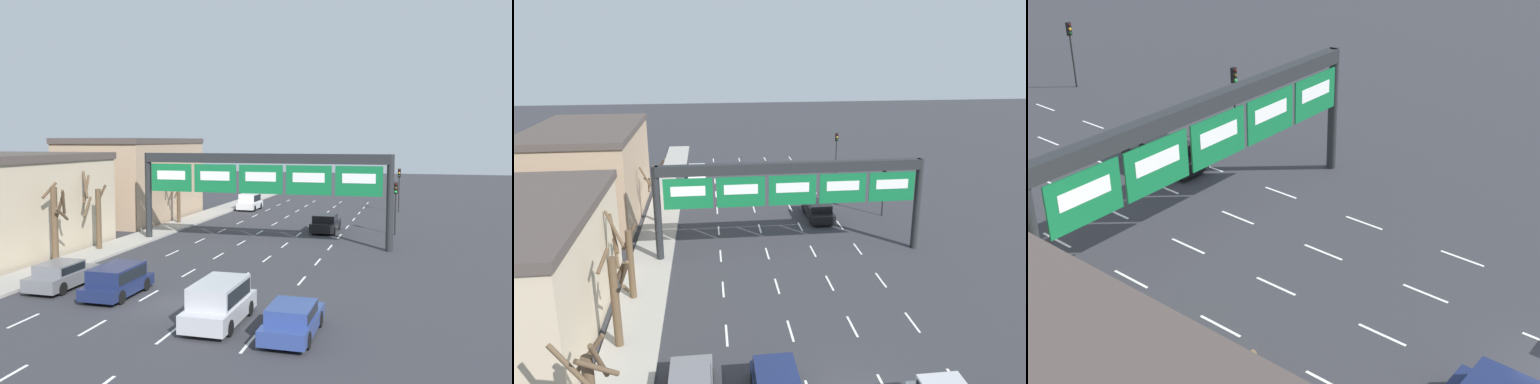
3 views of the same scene
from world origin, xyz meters
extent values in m
cube|color=white|center=(-4.95, 6.00, 0.01)|extent=(0.12, 2.00, 0.01)
cube|color=white|center=(-4.95, 11.00, 0.01)|extent=(0.12, 2.00, 0.01)
cube|color=white|center=(-4.95, 16.00, 0.01)|extent=(0.12, 2.00, 0.01)
cube|color=white|center=(-4.95, 21.00, 0.01)|extent=(0.12, 2.00, 0.01)
cube|color=white|center=(-4.95, 26.00, 0.01)|extent=(0.12, 2.00, 0.01)
cube|color=white|center=(-4.95, 31.00, 0.01)|extent=(0.12, 2.00, 0.01)
cube|color=white|center=(-4.95, 36.00, 0.01)|extent=(0.12, 2.00, 0.01)
cube|color=white|center=(-4.95, 41.00, 0.01)|extent=(0.12, 2.00, 0.01)
cube|color=white|center=(-4.95, 46.00, 0.01)|extent=(0.12, 2.00, 0.01)
cube|color=white|center=(-1.65, 6.00, 0.01)|extent=(0.12, 2.00, 0.01)
cube|color=white|center=(-1.65, 11.00, 0.01)|extent=(0.12, 2.00, 0.01)
cube|color=white|center=(-1.65, 16.00, 0.01)|extent=(0.12, 2.00, 0.01)
cube|color=white|center=(-1.65, 21.00, 0.01)|extent=(0.12, 2.00, 0.01)
cube|color=white|center=(-1.65, 26.00, 0.01)|extent=(0.12, 2.00, 0.01)
cube|color=white|center=(-1.65, 31.00, 0.01)|extent=(0.12, 2.00, 0.01)
cube|color=white|center=(-1.65, 36.00, 0.01)|extent=(0.12, 2.00, 0.01)
cube|color=white|center=(-1.65, 41.00, 0.01)|extent=(0.12, 2.00, 0.01)
cube|color=white|center=(-1.65, 46.00, 0.01)|extent=(0.12, 2.00, 0.01)
cube|color=white|center=(1.65, 6.00, 0.01)|extent=(0.12, 2.00, 0.01)
cube|color=white|center=(1.65, 11.00, 0.01)|extent=(0.12, 2.00, 0.01)
cube|color=white|center=(1.65, 16.00, 0.01)|extent=(0.12, 2.00, 0.01)
cube|color=white|center=(1.65, 21.00, 0.01)|extent=(0.12, 2.00, 0.01)
cube|color=white|center=(1.65, 26.00, 0.01)|extent=(0.12, 2.00, 0.01)
cube|color=white|center=(1.65, 31.00, 0.01)|extent=(0.12, 2.00, 0.01)
cube|color=white|center=(1.65, 36.00, 0.01)|extent=(0.12, 2.00, 0.01)
cube|color=white|center=(1.65, 41.00, 0.01)|extent=(0.12, 2.00, 0.01)
cube|color=white|center=(1.65, 46.00, 0.01)|extent=(0.12, 2.00, 0.01)
cube|color=white|center=(4.95, 1.00, 0.01)|extent=(0.12, 2.00, 0.01)
cube|color=white|center=(4.95, 6.00, 0.01)|extent=(0.12, 2.00, 0.01)
cube|color=white|center=(4.95, 11.00, 0.01)|extent=(0.12, 2.00, 0.01)
cube|color=white|center=(4.95, 16.00, 0.01)|extent=(0.12, 2.00, 0.01)
cube|color=white|center=(4.95, 21.00, 0.01)|extent=(0.12, 2.00, 0.01)
cube|color=white|center=(4.95, 26.00, 0.01)|extent=(0.12, 2.00, 0.01)
cube|color=white|center=(4.95, 31.00, 0.01)|extent=(0.12, 2.00, 0.01)
cube|color=white|center=(4.95, 36.00, 0.01)|extent=(0.12, 2.00, 0.01)
cube|color=white|center=(4.95, 41.00, 0.01)|extent=(0.12, 2.00, 0.01)
cube|color=white|center=(4.95, 46.00, 0.01)|extent=(0.12, 2.00, 0.01)
cylinder|color=#232628|center=(-9.05, 15.76, 3.32)|extent=(0.50, 0.50, 6.64)
cylinder|color=#232628|center=(9.05, 15.76, 3.32)|extent=(0.50, 0.50, 6.64)
cube|color=#232628|center=(0.00, 15.76, 6.29)|extent=(18.10, 0.60, 0.70)
cube|color=#116B38|center=(-6.96, 15.42, 4.80)|extent=(3.23, 0.08, 2.07)
cube|color=white|center=(-6.96, 15.38, 4.99)|extent=(2.26, 0.02, 0.66)
cube|color=#116B38|center=(-3.48, 15.42, 4.80)|extent=(3.23, 0.08, 2.07)
cube|color=white|center=(-3.48, 15.38, 4.99)|extent=(2.26, 0.02, 0.66)
cube|color=#116B38|center=(0.00, 15.42, 4.80)|extent=(3.23, 0.08, 2.07)
cube|color=white|center=(0.00, 15.38, 4.99)|extent=(2.26, 0.02, 0.66)
cube|color=#116B38|center=(3.48, 15.42, 4.80)|extent=(3.23, 0.08, 2.07)
cube|color=white|center=(3.48, 15.38, 4.99)|extent=(2.26, 0.02, 0.66)
cube|color=#116B38|center=(6.96, 15.42, 4.80)|extent=(3.23, 0.08, 2.07)
cube|color=white|center=(6.96, 15.38, 4.99)|extent=(2.26, 0.02, 0.66)
cube|color=tan|center=(-15.59, 25.78, 3.64)|extent=(8.29, 14.80, 7.28)
cube|color=#4C423D|center=(-15.59, 25.78, 7.53)|extent=(8.46, 15.10, 0.50)
cube|color=black|center=(3.52, 22.97, 0.56)|extent=(1.93, 4.86, 0.72)
cube|color=black|center=(3.52, 22.68, 1.21)|extent=(1.77, 2.53, 0.56)
cube|color=black|center=(3.52, 22.68, 1.21)|extent=(1.81, 2.32, 0.41)
cylinder|color=black|center=(2.65, 24.43, 0.33)|extent=(0.22, 0.66, 0.66)
cylinder|color=black|center=(4.40, 24.43, 0.33)|extent=(0.22, 0.66, 0.66)
cylinder|color=black|center=(2.65, 21.51, 0.33)|extent=(0.22, 0.66, 0.66)
cylinder|color=black|center=(4.40, 21.51, 0.33)|extent=(0.22, 0.66, 0.66)
cube|color=silver|center=(-6.84, 35.51, 0.54)|extent=(1.87, 4.02, 0.67)
cube|color=silver|center=(-6.84, 35.47, 1.34)|extent=(1.72, 2.81, 0.94)
cube|color=black|center=(-6.84, 35.47, 1.34)|extent=(1.76, 2.59, 0.67)
cylinder|color=black|center=(-7.69, 36.71, 0.33)|extent=(0.22, 0.66, 0.66)
cylinder|color=black|center=(-5.99, 36.71, 0.33)|extent=(0.22, 0.66, 0.66)
cylinder|color=black|center=(-7.69, 34.30, 0.33)|extent=(0.22, 0.66, 0.66)
cylinder|color=black|center=(-5.99, 34.30, 0.33)|extent=(0.22, 0.66, 0.66)
cube|color=#19234C|center=(-3.11, 0.53, 1.13)|extent=(1.74, 2.93, 0.74)
cube|color=black|center=(-3.11, 0.53, 1.13)|extent=(1.77, 2.69, 0.54)
cylinder|color=black|center=(-3.96, 1.83, 0.33)|extent=(0.22, 0.66, 0.66)
cylinder|color=black|center=(-2.25, 1.83, 0.33)|extent=(0.22, 0.66, 0.66)
cylinder|color=black|center=(-7.45, 2.40, 0.33)|extent=(0.22, 0.66, 0.66)
cylinder|color=black|center=(-5.79, 2.40, 0.33)|extent=(0.22, 0.66, 0.66)
cylinder|color=black|center=(9.14, 22.80, 1.67)|extent=(0.12, 0.12, 3.34)
cube|color=black|center=(9.14, 22.80, 3.79)|extent=(0.30, 0.24, 0.90)
sphere|color=#3D0E0C|center=(9.14, 22.67, 4.09)|extent=(0.20, 0.20, 0.20)
sphere|color=#412F0C|center=(9.14, 22.67, 3.79)|extent=(0.20, 0.20, 0.20)
sphere|color=green|center=(9.14, 22.67, 3.49)|extent=(0.20, 0.20, 0.20)
cylinder|color=black|center=(8.88, 37.80, 1.86)|extent=(0.12, 0.12, 3.72)
cube|color=black|center=(8.88, 37.80, 4.17)|extent=(0.30, 0.24, 0.90)
sphere|color=#3D0E0C|center=(8.88, 37.67, 4.47)|extent=(0.20, 0.20, 0.20)
sphere|color=gold|center=(8.88, 37.67, 4.17)|extent=(0.20, 0.20, 0.20)
sphere|color=#0E3515|center=(8.88, 37.67, 3.87)|extent=(0.20, 0.20, 0.20)
cylinder|color=brown|center=(-10.08, -0.12, 3.51)|extent=(1.25, 0.29, 1.58)
cylinder|color=brown|center=(-9.59, -0.78, 3.68)|extent=(0.46, 1.11, 1.91)
cylinder|color=brown|center=(-10.34, -1.41, 3.88)|extent=(1.69, 0.82, 1.68)
cylinder|color=brown|center=(-9.56, -1.22, 3.70)|extent=(1.32, 1.19, 1.43)
cylinder|color=brown|center=(-10.15, 10.42, 2.21)|extent=(0.37, 0.37, 4.13)
cylinder|color=brown|center=(-10.18, 10.80, 3.77)|extent=(0.91, 0.24, 1.58)
cylinder|color=brown|center=(-10.88, 10.16, 4.25)|extent=(0.74, 1.63, 1.89)
cylinder|color=brown|center=(-10.79, 9.90, 4.62)|extent=(1.26, 1.46, 1.75)
cylinder|color=brown|center=(-10.87, 10.22, 3.03)|extent=(0.59, 1.58, 1.30)
cylinder|color=brown|center=(-10.00, 23.56, 2.50)|extent=(0.33, 0.33, 4.71)
cylinder|color=brown|center=(-10.19, 23.02, 3.52)|extent=(1.22, 0.55, 0.95)
cylinder|color=brown|center=(-10.67, 23.12, 4.09)|extent=(1.06, 1.48, 1.28)
cylinder|color=brown|center=(-10.44, 23.54, 3.25)|extent=(0.20, 0.99, 0.97)
cylinder|color=brown|center=(-9.66, 24.11, 4.42)|extent=(1.28, 0.87, 1.85)
cylinder|color=brown|center=(-10.18, 5.58, 2.47)|extent=(0.40, 0.40, 4.63)
cylinder|color=brown|center=(-9.64, 5.58, 3.17)|extent=(0.18, 1.19, 0.92)
cylinder|color=brown|center=(-10.62, 5.76, 4.56)|extent=(0.57, 1.05, 1.00)
cylinder|color=brown|center=(-10.05, 5.95, 3.58)|extent=(0.96, 0.50, 1.69)
cylinder|color=brown|center=(-9.72, 5.86, 3.86)|extent=(0.78, 1.15, 1.61)
camera|label=1|loc=(10.96, -23.78, 7.58)|focal=40.00mm
camera|label=2|loc=(-5.54, -16.37, 14.29)|focal=35.00mm
camera|label=3|loc=(-20.19, -4.08, 16.55)|focal=50.00mm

